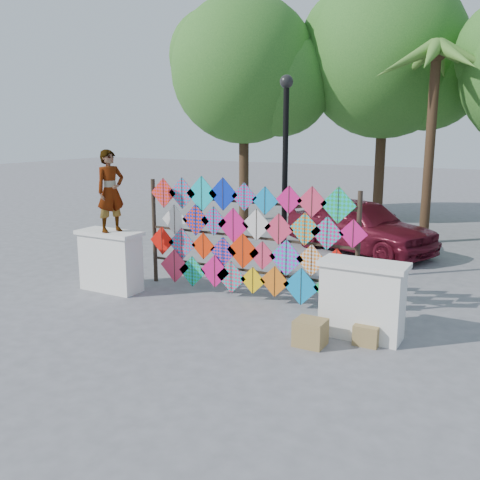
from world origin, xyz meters
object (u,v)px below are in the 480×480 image
Objects in this scene: sedan at (359,225)px; lamppost at (285,161)px; kite_rack at (246,239)px; vendor_woman at (111,191)px.

sedan is 4.40m from lamppost.
kite_rack reaches higher than sedan.
vendor_woman is at bearing -160.76° from kite_rack.
sedan is 0.99× the size of lamppost.
kite_rack is 1.11× the size of sedan.
kite_rack is at bearing -101.60° from lamppost.
kite_rack is 2.94m from vendor_woman.
vendor_woman is 0.38× the size of lamppost.
vendor_woman is 7.14m from sedan.
lamppost is at bearing 78.40° from kite_rack.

